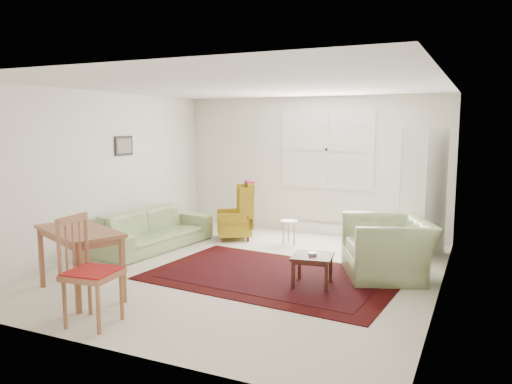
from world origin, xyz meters
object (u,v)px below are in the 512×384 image
at_px(desk, 80,262).
at_px(cabinet, 424,192).
at_px(wingback_chair, 234,210).
at_px(armchair, 388,242).
at_px(desk_chair, 93,271).
at_px(stool, 289,232).
at_px(sofa, 153,222).
at_px(coffee_table, 312,270).

bearing_deg(desk, cabinet, 46.26).
xyz_separation_m(wingback_chair, desk, (-0.32, -3.33, -0.12)).
xyz_separation_m(armchair, wingback_chair, (-2.83, 1.09, 0.05)).
relative_size(armchair, wingback_chair, 1.15).
height_order(cabinet, desk_chair, cabinet).
bearing_deg(cabinet, armchair, -84.22).
distance_m(wingback_chair, desk, 3.35).
bearing_deg(stool, wingback_chair, -176.82).
bearing_deg(sofa, cabinet, -64.23).
height_order(sofa, desk_chair, desk_chair).
relative_size(wingback_chair, desk_chair, 0.94).
xyz_separation_m(desk, desk_chair, (0.77, -0.62, 0.15)).
height_order(cabinet, desk, cabinet).
distance_m(sofa, coffee_table, 3.05).
bearing_deg(cabinet, wingback_chair, -157.22).
xyz_separation_m(stool, desk, (-1.32, -3.38, 0.19)).
height_order(stool, desk_chair, desk_chair).
relative_size(wingback_chair, cabinet, 0.53).
relative_size(armchair, desk_chair, 1.08).
bearing_deg(armchair, sofa, -112.80).
bearing_deg(stool, desk_chair, -97.84).
distance_m(armchair, desk, 3.87).
xyz_separation_m(wingback_chair, coffee_table, (2.06, -1.88, -0.32)).
relative_size(armchair, coffee_table, 2.47).
bearing_deg(stool, cabinet, 5.66).
bearing_deg(desk_chair, cabinet, -38.50).
distance_m(armchair, desk_chair, 3.72).
bearing_deg(desk, armchair, 35.46).
bearing_deg(coffee_table, stool, 118.67).
bearing_deg(wingback_chair, desk_chair, -25.82).
height_order(sofa, wingback_chair, wingback_chair).
xyz_separation_m(armchair, desk, (-3.15, -2.24, -0.07)).
bearing_deg(sofa, wingback_chair, -31.40).
relative_size(sofa, desk, 1.71).
distance_m(sofa, armchair, 3.72).
bearing_deg(desk, stool, 68.68).
bearing_deg(stool, coffee_table, -61.33).
distance_m(wingback_chair, stool, 1.05).
height_order(wingback_chair, desk_chair, desk_chair).
bearing_deg(desk_chair, sofa, 19.31).
xyz_separation_m(armchair, cabinet, (0.29, 1.35, 0.52)).
bearing_deg(cabinet, desk, -115.82).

